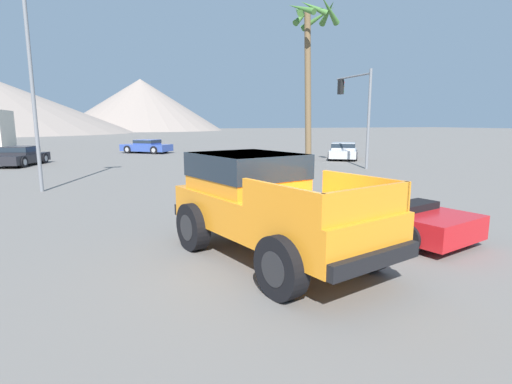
{
  "coord_description": "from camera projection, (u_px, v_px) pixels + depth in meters",
  "views": [
    {
      "loc": [
        -3.14,
        -6.9,
        2.66
      ],
      "look_at": [
        -0.17,
        0.99,
        1.17
      ],
      "focal_mm": 28.0,
      "sensor_mm": 36.0,
      "label": 1
    }
  ],
  "objects": [
    {
      "name": "ground_plane",
      "position": [
        282.0,
        258.0,
        7.91
      ],
      "size": [
        320.0,
        320.0,
        0.0
      ],
      "primitive_type": "plane",
      "color": "slate"
    },
    {
      "name": "orange_pickup_truck",
      "position": [
        264.0,
        199.0,
        7.9
      ],
      "size": [
        3.26,
        5.28,
        2.02
      ],
      "rotation": [
        0.0,
        0.0,
        0.26
      ],
      "color": "orange",
      "rests_on": "ground_plane"
    },
    {
      "name": "red_convertible_car",
      "position": [
        384.0,
        215.0,
        9.63
      ],
      "size": [
        2.73,
        4.36,
        1.08
      ],
      "rotation": [
        0.0,
        0.0,
        0.25
      ],
      "color": "red",
      "rests_on": "ground_plane"
    },
    {
      "name": "parked_car_dark",
      "position": [
        20.0,
        156.0,
        24.61
      ],
      "size": [
        3.02,
        4.44,
        1.18
      ],
      "rotation": [
        0.0,
        0.0,
        2.82
      ],
      "color": "#232328",
      "rests_on": "ground_plane"
    },
    {
      "name": "parked_car_silver",
      "position": [
        343.0,
        151.0,
        28.9
      ],
      "size": [
        3.89,
        4.52,
        1.19
      ],
      "rotation": [
        0.0,
        0.0,
        5.69
      ],
      "color": "#B7BABF",
      "rests_on": "ground_plane"
    },
    {
      "name": "parked_car_blue",
      "position": [
        147.0,
        146.0,
        34.51
      ],
      "size": [
        4.41,
        4.07,
        1.16
      ],
      "rotation": [
        0.0,
        0.0,
        0.88
      ],
      "color": "#334C9E",
      "rests_on": "ground_plane"
    },
    {
      "name": "traffic_light_main",
      "position": [
        356.0,
        101.0,
        23.53
      ],
      "size": [
        0.38,
        3.5,
        5.57
      ],
      "rotation": [
        0.0,
        0.0,
        1.57
      ],
      "color": "slate",
      "rests_on": "ground_plane"
    },
    {
      "name": "street_lamp_post",
      "position": [
        30.0,
        61.0,
        14.62
      ],
      "size": [
        0.9,
        0.24,
        8.14
      ],
      "color": "slate",
      "rests_on": "ground_plane"
    },
    {
      "name": "palm_tree_tall",
      "position": [
        311.0,
        46.0,
        22.48
      ],
      "size": [
        3.06,
        3.23,
        9.26
      ],
      "color": "brown",
      "rests_on": "ground_plane"
    }
  ]
}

